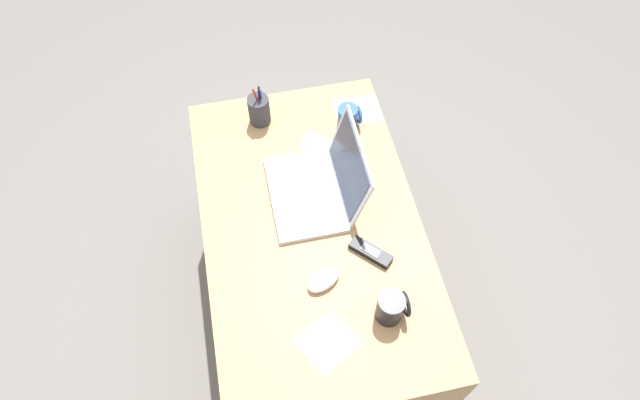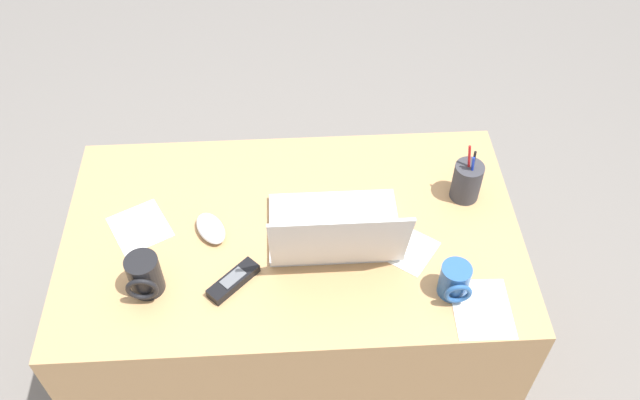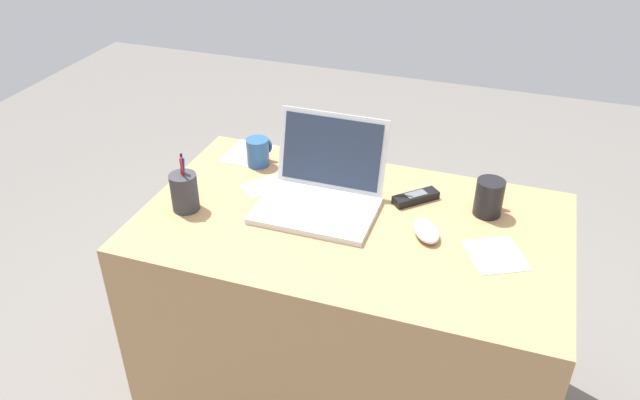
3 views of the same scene
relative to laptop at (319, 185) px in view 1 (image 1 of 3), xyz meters
The scene contains 11 objects.
ground_plane 0.80m from the laptop, 23.70° to the right, with size 6.00×6.00×0.00m, color slate.
desk 0.44m from the laptop, 23.70° to the right, with size 1.21×0.72×0.74m, color tan.
laptop is the anchor object (origin of this frame).
computer_mouse 0.33m from the laptop, ahead, with size 0.07×0.12×0.03m, color silver.
coffee_mug_white 0.32m from the laptop, 148.48° to the left, with size 0.07×0.09×0.09m.
coffee_mug_tall 0.49m from the laptop, 14.03° to the left, with size 0.08×0.09×0.11m.
cordless_phone 0.29m from the laptop, 23.40° to the left, with size 0.13×0.13×0.03m.
pen_holder 0.40m from the laptop, 158.02° to the right, with size 0.08×0.08×0.18m.
paper_note_near_laptop 0.41m from the laptop, 146.79° to the left, with size 0.14×0.17×0.00m, color white.
paper_note_left 0.53m from the laptop, ahead, with size 0.14×0.15×0.00m, color white.
paper_note_right 0.21m from the laptop, 168.07° to the left, with size 0.09×0.13×0.00m, color white.
Camera 1 is at (0.89, -0.16, 2.30)m, focal length 30.51 mm.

